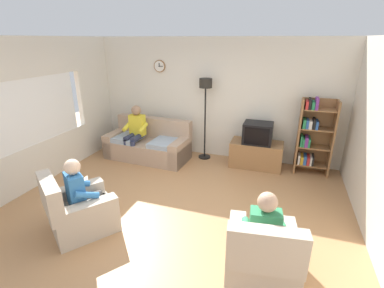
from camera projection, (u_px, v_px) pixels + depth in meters
ground_plane at (173, 213)px, 4.55m from camera, size 12.00×12.00×0.00m
back_wall_assembly at (215, 99)px, 6.43m from camera, size 6.20×0.17×2.70m
left_wall_assembly at (22, 118)px, 4.96m from camera, size 0.12×5.80×2.70m
couch at (148, 145)px, 6.57m from camera, size 1.94×0.98×0.90m
tv_stand at (256, 154)px, 6.13m from camera, size 1.10×0.56×0.56m
tv at (258, 133)px, 5.93m from camera, size 0.60×0.49×0.44m
bookshelf at (312, 136)px, 5.69m from camera, size 0.68×0.36×1.59m
floor_lamp at (205, 97)px, 6.17m from camera, size 0.28×0.28×1.85m
armchair_near_window at (79, 212)px, 4.08m from camera, size 1.16×1.18×0.90m
armchair_near_bookshelf at (262, 256)px, 3.26m from camera, size 0.91×0.98×0.90m
person_on_couch at (135, 130)px, 6.41m from camera, size 0.53×0.55×1.24m
person_in_left_armchair at (83, 191)px, 4.02m from camera, size 0.62×0.64×1.12m
person_in_right_armchair at (264, 228)px, 3.23m from camera, size 0.55×0.57×1.12m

